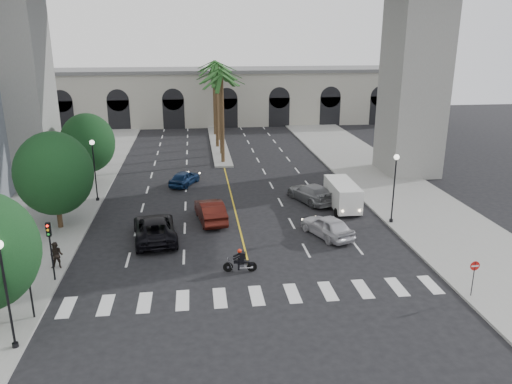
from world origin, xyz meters
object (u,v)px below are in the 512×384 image
at_px(motorcycle_rider, 241,261).
at_px(car_a, 327,226).
at_px(traffic_signal_far, 50,242).
at_px(car_e, 184,178).
at_px(car_b, 210,211).
at_px(cargo_van, 342,194).
at_px(lamp_post_left_near, 5,286).
at_px(do_not_enter_sign, 474,272).
at_px(pedestrian_b, 56,255).
at_px(car_c, 155,228).
at_px(lamp_post_right, 394,183).
at_px(lamp_post_left_far, 94,165).
at_px(car_d, 311,193).
at_px(traffic_signal_near, 28,274).

bearing_deg(motorcycle_rider, car_a, 40.59).
bearing_deg(traffic_signal_far, car_e, 68.93).
bearing_deg(car_b, cargo_van, 179.60).
bearing_deg(lamp_post_left_near, do_not_enter_sign, 4.53).
bearing_deg(car_b, lamp_post_left_near, 50.07).
xyz_separation_m(car_b, car_e, (-2.09, 9.84, -0.13)).
xyz_separation_m(motorcycle_rider, pedestrian_b, (-10.94, 1.50, 0.32)).
distance_m(car_c, car_e, 13.11).
xyz_separation_m(lamp_post_left_near, car_c, (5.39, 12.12, -2.39)).
height_order(lamp_post_left_near, motorcycle_rider, lamp_post_left_near).
relative_size(car_a, car_e, 1.10).
height_order(lamp_post_left_near, lamp_post_right, same).
bearing_deg(car_e, motorcycle_rider, 125.35).
bearing_deg(car_a, car_b, -48.92).
height_order(car_e, pedestrian_b, pedestrian_b).
xyz_separation_m(motorcycle_rider, cargo_van, (9.27, 10.27, 0.56)).
height_order(lamp_post_right, car_c, lamp_post_right).
bearing_deg(traffic_signal_far, pedestrian_b, 97.53).
bearing_deg(traffic_signal_far, cargo_van, 27.19).
bearing_deg(motorcycle_rider, car_c, 139.13).
bearing_deg(lamp_post_left_near, car_a, 32.80).
bearing_deg(lamp_post_left_near, lamp_post_left_far, 90.00).
xyz_separation_m(car_a, do_not_enter_sign, (5.47, -9.39, 0.81)).
bearing_deg(car_d, car_a, 64.83).
bearing_deg(do_not_enter_sign, pedestrian_b, 164.48).
bearing_deg(do_not_enter_sign, car_c, 149.03).
bearing_deg(car_a, traffic_signal_far, -6.87).
relative_size(motorcycle_rider, car_d, 0.38).
xyz_separation_m(car_a, car_b, (-8.03, 4.06, 0.06)).
xyz_separation_m(lamp_post_left_far, lamp_post_right, (22.80, -8.00, 0.00)).
bearing_deg(pedestrian_b, traffic_signal_far, -76.05).
height_order(lamp_post_left_near, traffic_signal_far, lamp_post_left_near).
bearing_deg(lamp_post_right, pedestrian_b, -167.71).
bearing_deg(motorcycle_rider, car_e, 105.84).
bearing_deg(do_not_enter_sign, car_e, 123.39).
distance_m(car_a, car_d, 7.64).
bearing_deg(do_not_enter_sign, motorcycle_rider, 158.21).
height_order(lamp_post_left_far, lamp_post_right, same).
xyz_separation_m(lamp_post_left_far, do_not_enter_sign, (22.85, -19.19, -1.64)).
bearing_deg(car_a, do_not_enter_sign, 98.11).
height_order(car_d, do_not_enter_sign, do_not_enter_sign).
relative_size(car_a, car_c, 0.76).
height_order(lamp_post_right, pedestrian_b, lamp_post_right).
bearing_deg(pedestrian_b, car_e, 73.10).
xyz_separation_m(lamp_post_left_near, car_b, (9.35, 15.26, -2.39)).
bearing_deg(traffic_signal_near, car_b, 54.06).
relative_size(lamp_post_left_far, car_a, 1.18).
distance_m(motorcycle_rider, do_not_enter_sign, 12.92).
relative_size(traffic_signal_far, motorcycle_rider, 1.79).
relative_size(motorcycle_rider, pedestrian_b, 1.22).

